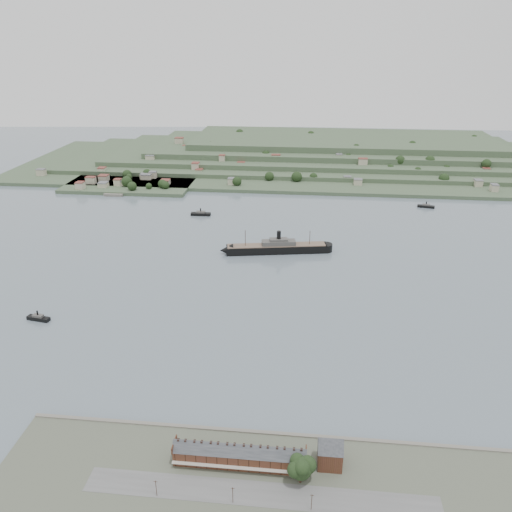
# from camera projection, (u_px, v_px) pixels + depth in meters

# --- Properties ---
(ground) EXTENTS (1400.00, 1400.00, 0.00)m
(ground) POSITION_uv_depth(u_px,v_px,m) (284.00, 287.00, 361.96)
(ground) COLOR slate
(ground) RESTS_ON ground
(near_shore) EXTENTS (220.00, 80.00, 2.60)m
(near_shore) POSITION_uv_depth(u_px,v_px,m) (259.00, 506.00, 191.65)
(near_shore) COLOR #4C5142
(near_shore) RESTS_ON ground
(terrace_row) EXTENTS (55.60, 9.80, 11.07)m
(terrace_row) POSITION_uv_depth(u_px,v_px,m) (239.00, 455.00, 207.29)
(terrace_row) COLOR #4D2C1B
(terrace_row) RESTS_ON ground
(gabled_building) EXTENTS (10.40, 10.18, 14.09)m
(gabled_building) POSITION_uv_depth(u_px,v_px,m) (330.00, 453.00, 206.83)
(gabled_building) COLOR #4D2C1B
(gabled_building) RESTS_ON ground
(far_peninsula) EXTENTS (760.00, 309.00, 30.00)m
(far_peninsula) POSITION_uv_depth(u_px,v_px,m) (318.00, 154.00, 712.14)
(far_peninsula) COLOR #334A31
(far_peninsula) RESTS_ON ground
(steamship) EXTENTS (94.46, 26.74, 22.79)m
(steamship) POSITION_uv_depth(u_px,v_px,m) (274.00, 248.00, 417.18)
(steamship) COLOR black
(steamship) RESTS_ON ground
(tugboat) EXTENTS (15.61, 6.52, 6.82)m
(tugboat) POSITION_uv_depth(u_px,v_px,m) (38.00, 318.00, 318.49)
(tugboat) COLOR black
(tugboat) RESTS_ON ground
(ferry_west) EXTENTS (20.06, 6.03, 7.47)m
(ferry_west) POSITION_uv_depth(u_px,v_px,m) (201.00, 214.00, 505.04)
(ferry_west) COLOR black
(ferry_west) RESTS_ON ground
(ferry_east) EXTENTS (18.12, 8.31, 6.56)m
(ferry_east) POSITION_uv_depth(u_px,v_px,m) (426.00, 206.00, 528.11)
(ferry_east) COLOR black
(ferry_east) RESTS_ON ground
(fig_tree) EXTENTS (11.64, 10.08, 12.99)m
(fig_tree) POSITION_uv_depth(u_px,v_px,m) (302.00, 468.00, 197.46)
(fig_tree) COLOR #3C271B
(fig_tree) RESTS_ON ground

